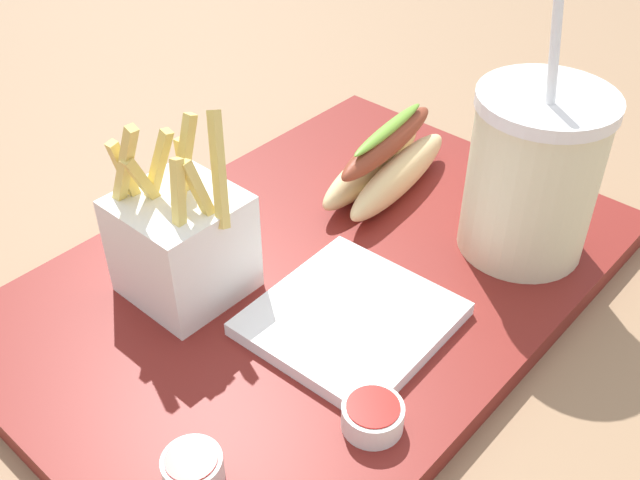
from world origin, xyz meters
TOP-DOWN VIEW (x-y plane):
  - ground_plane at (0.00, 0.00)m, footprint 2.40×2.40m
  - food_tray at (0.00, 0.00)m, footprint 0.49×0.34m
  - soda_cup at (-0.13, 0.10)m, footprint 0.10×0.10m
  - fries_basket at (0.08, -0.06)m, footprint 0.08×0.09m
  - hot_dog_1 at (-0.12, -0.03)m, footprint 0.16×0.07m
  - ketchup_cup_1 at (-0.20, 0.03)m, footprint 0.03×0.03m
  - ketchup_cup_2 at (0.09, 0.12)m, footprint 0.04×0.04m
  - ketchup_cup_3 at (0.19, 0.07)m, footprint 0.04×0.04m
  - napkin_stack at (0.03, 0.06)m, footprint 0.13×0.13m

SIDE VIEW (x-z plane):
  - ground_plane at x=0.00m, z-range -0.02..0.00m
  - food_tray at x=0.00m, z-range 0.00..0.02m
  - napkin_stack at x=0.03m, z-range 0.02..0.03m
  - ketchup_cup_2 at x=0.09m, z-range 0.02..0.04m
  - ketchup_cup_1 at x=-0.20m, z-range 0.02..0.04m
  - ketchup_cup_3 at x=0.19m, z-range 0.02..0.04m
  - hot_dog_1 at x=-0.12m, z-range 0.01..0.08m
  - fries_basket at x=0.08m, z-range -0.01..0.14m
  - soda_cup at x=-0.13m, z-range -0.01..0.19m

